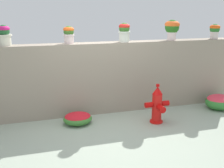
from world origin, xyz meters
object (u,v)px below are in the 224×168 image
potted_plant_4 (172,27)px  fire_hydrant (157,106)px  potted_plant_2 (69,33)px  potted_plant_5 (215,30)px  potted_plant_1 (4,34)px  flower_bush_left (219,101)px  flower_bush_right (78,118)px  potted_plant_3 (124,31)px

potted_plant_4 → fire_hydrant: potted_plant_4 is taller
potted_plant_2 → potted_plant_4: bearing=-0.6°
potted_plant_5 → potted_plant_1: bearing=179.3°
flower_bush_left → flower_bush_right: 3.23m
flower_bush_left → flower_bush_right: bearing=178.9°
potted_plant_1 → flower_bush_right: 2.13m
potted_plant_4 → fire_hydrant: (-0.74, -0.95, -1.45)m
potted_plant_2 → fire_hydrant: potted_plant_2 is taller
potted_plant_1 → flower_bush_left: (4.49, -0.65, -1.56)m
potted_plant_4 → flower_bush_left: size_ratio=0.71×
potted_plant_1 → potted_plant_4: (3.53, -0.02, 0.07)m
potted_plant_3 → flower_bush_right: (-1.13, -0.52, -1.63)m
potted_plant_4 → potted_plant_5: size_ratio=1.31×
potted_plant_5 → fire_hydrant: bearing=-153.7°
potted_plant_5 → flower_bush_right: (-3.36, -0.53, -1.61)m
fire_hydrant → potted_plant_2: bearing=148.0°
potted_plant_4 → potted_plant_5: 1.09m
fire_hydrant → flower_bush_left: 1.74m
potted_plant_4 → fire_hydrant: 1.88m
potted_plant_4 → potted_plant_2: bearing=179.4°
potted_plant_4 → potted_plant_5: bearing=-2.1°
potted_plant_3 → fire_hydrant: 1.71m
potted_plant_1 → potted_plant_2: size_ratio=1.12×
potted_plant_1 → potted_plant_3: bearing=-1.5°
potted_plant_5 → flower_bush_left: size_ratio=0.54×
potted_plant_5 → flower_bush_left: potted_plant_5 is taller
potted_plant_4 → flower_bush_left: bearing=-33.3°
potted_plant_4 → flower_bush_left: potted_plant_4 is taller
fire_hydrant → potted_plant_4: bearing=51.9°
potted_plant_3 → flower_bush_right: size_ratio=0.71×
potted_plant_2 → potted_plant_5: potted_plant_2 is taller
potted_plant_1 → potted_plant_3: 2.39m
potted_plant_5 → flower_bush_left: (-0.13, -0.59, -1.55)m
potted_plant_3 → potted_plant_2: bearing=176.5°
flower_bush_left → flower_bush_right: flower_bush_left is taller
potted_plant_1 → potted_plant_4: size_ratio=0.88×
potted_plant_4 → potted_plant_1: bearing=179.7°
potted_plant_4 → flower_bush_left: (0.96, -0.63, -1.63)m
potted_plant_3 → fire_hydrant: (0.40, -0.90, -1.40)m
flower_bush_left → potted_plant_4: bearing=146.7°
potted_plant_3 → flower_bush_left: (2.10, -0.58, -1.58)m
potted_plant_2 → flower_bush_left: size_ratio=0.55×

